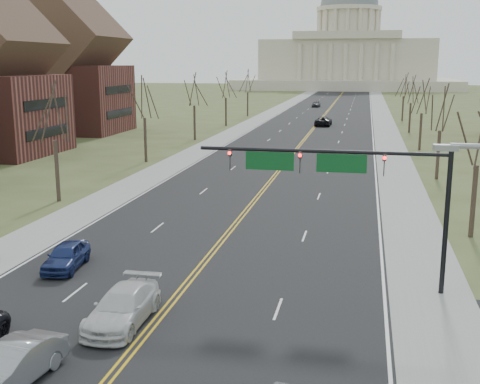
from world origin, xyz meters
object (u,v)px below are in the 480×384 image
at_px(car_sb_inner_lead, 13,365).
at_px(car_far_nb, 323,121).
at_px(car_far_sb, 316,104).
at_px(car_sb_outer_second, 66,256).
at_px(signal_mast, 340,173).
at_px(car_sb_inner_second, 123,307).

bearing_deg(car_sb_inner_lead, car_far_nb, 94.45).
xyz_separation_m(car_far_nb, car_far_sb, (-4.97, 45.20, -0.04)).
bearing_deg(car_sb_outer_second, signal_mast, -5.67).
height_order(car_sb_outer_second, car_far_sb, car_far_sb).
distance_m(car_far_nb, car_far_sb, 45.47).
bearing_deg(signal_mast, car_sb_inner_lead, -131.49).
bearing_deg(signal_mast, car_far_nb, 94.47).
height_order(signal_mast, car_sb_inner_lead, signal_mast).
distance_m(car_sb_outer_second, car_far_nb, 79.17).
distance_m(car_sb_outer_second, car_far_sb, 123.97).
height_order(car_far_nb, car_far_sb, car_far_nb).
distance_m(car_sb_inner_second, car_far_sb, 129.96).
relative_size(car_sb_inner_second, car_sb_outer_second, 1.25).
relative_size(car_sb_inner_lead, car_sb_outer_second, 1.07).
distance_m(signal_mast, car_sb_outer_second, 15.37).
relative_size(car_sb_inner_second, car_far_nb, 0.90).
relative_size(car_sb_outer_second, car_far_nb, 0.72).
relative_size(signal_mast, car_far_nb, 2.09).
relative_size(signal_mast, car_sb_inner_second, 2.33).
relative_size(car_sb_inner_lead, car_far_sb, 0.99).
relative_size(signal_mast, car_far_sb, 2.71).
bearing_deg(car_far_nb, car_far_sb, -81.82).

